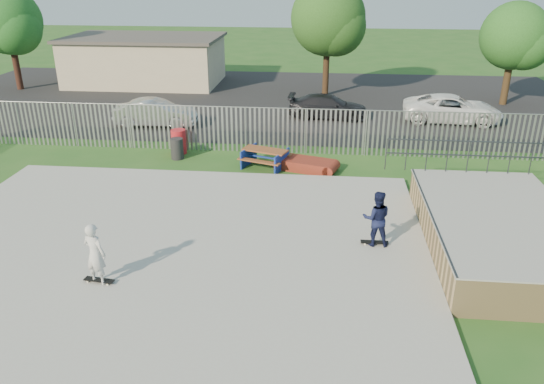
# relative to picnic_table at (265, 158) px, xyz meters

# --- Properties ---
(ground) EXTENTS (120.00, 120.00, 0.00)m
(ground) POSITION_rel_picnic_table_xyz_m (-2.06, -7.12, -0.39)
(ground) COLOR #26581E
(ground) RESTS_ON ground
(concrete_slab) EXTENTS (15.00, 12.00, 0.15)m
(concrete_slab) POSITION_rel_picnic_table_xyz_m (-2.06, -7.12, -0.31)
(concrete_slab) COLOR #A3A39E
(concrete_slab) RESTS_ON ground
(quarter_pipe) EXTENTS (5.50, 7.05, 2.19)m
(quarter_pipe) POSITION_rel_picnic_table_xyz_m (7.44, -6.08, 0.17)
(quarter_pipe) COLOR tan
(quarter_pipe) RESTS_ON ground
(fence) EXTENTS (26.04, 16.02, 2.00)m
(fence) POSITION_rel_picnic_table_xyz_m (-1.06, -2.54, 0.61)
(fence) COLOR gray
(fence) RESTS_ON ground
(picnic_table) EXTENTS (2.19, 1.99, 0.76)m
(picnic_table) POSITION_rel_picnic_table_xyz_m (0.00, 0.00, 0.00)
(picnic_table) COLOR brown
(picnic_table) RESTS_ON ground
(funbox) EXTENTS (2.34, 1.66, 0.42)m
(funbox) POSITION_rel_picnic_table_xyz_m (1.69, -0.14, -0.18)
(funbox) COLOR maroon
(funbox) RESTS_ON ground
(trash_bin_red) EXTENTS (0.64, 0.64, 1.06)m
(trash_bin_red) POSITION_rel_picnic_table_xyz_m (-3.94, 1.37, 0.14)
(trash_bin_red) COLOR #B01B23
(trash_bin_red) RESTS_ON ground
(trash_bin_grey) EXTENTS (0.54, 0.54, 0.90)m
(trash_bin_grey) POSITION_rel_picnic_table_xyz_m (-3.84, 0.65, 0.06)
(trash_bin_grey) COLOR #242326
(trash_bin_grey) RESTS_ON ground
(parking_lot) EXTENTS (40.00, 18.00, 0.02)m
(parking_lot) POSITION_rel_picnic_table_xyz_m (-2.06, 11.88, -0.38)
(parking_lot) COLOR black
(parking_lot) RESTS_ON ground
(car_silver) EXTENTS (4.19, 1.62, 1.36)m
(car_silver) POSITION_rel_picnic_table_xyz_m (-6.20, 5.40, 0.31)
(car_silver) COLOR #B4B4B9
(car_silver) RESTS_ON parking_lot
(car_dark) EXTENTS (4.34, 1.92, 1.24)m
(car_dark) POSITION_rel_picnic_table_xyz_m (2.55, 7.84, 0.25)
(car_dark) COLOR black
(car_dark) RESTS_ON parking_lot
(car_white) EXTENTS (5.20, 2.70, 1.40)m
(car_white) POSITION_rel_picnic_table_xyz_m (9.02, 7.69, 0.33)
(car_white) COLOR white
(car_white) RESTS_ON parking_lot
(building) EXTENTS (10.40, 6.40, 3.20)m
(building) POSITION_rel_picnic_table_xyz_m (-10.06, 15.88, 1.22)
(building) COLOR #C4B597
(building) RESTS_ON ground
(tree_left) EXTENTS (4.18, 4.18, 6.45)m
(tree_left) POSITION_rel_picnic_table_xyz_m (-17.85, 13.10, 3.95)
(tree_left) COLOR #391F17
(tree_left) RESTS_ON ground
(tree_mid) EXTENTS (4.49, 4.49, 6.93)m
(tree_mid) POSITION_rel_picnic_table_xyz_m (2.37, 13.36, 4.28)
(tree_mid) COLOR #3B2717
(tree_mid) RESTS_ON ground
(tree_right) EXTENTS (3.79, 3.79, 5.84)m
(tree_right) POSITION_rel_picnic_table_xyz_m (12.90, 11.95, 3.54)
(tree_right) COLOR #422F1A
(tree_right) RESTS_ON ground
(skateboard_a) EXTENTS (0.80, 0.20, 0.08)m
(skateboard_a) POSITION_rel_picnic_table_xyz_m (3.91, -6.45, -0.20)
(skateboard_a) COLOR black
(skateboard_a) RESTS_ON concrete_slab
(skateboard_b) EXTENTS (0.82, 0.30, 0.08)m
(skateboard_b) POSITION_rel_picnic_table_xyz_m (-3.26, -9.19, -0.20)
(skateboard_b) COLOR black
(skateboard_b) RESTS_ON concrete_slab
(skater_navy) EXTENTS (0.81, 0.63, 1.66)m
(skater_navy) POSITION_rel_picnic_table_xyz_m (3.91, -6.45, 0.59)
(skater_navy) COLOR #121738
(skater_navy) RESTS_ON concrete_slab
(skater_white) EXTENTS (0.70, 0.56, 1.66)m
(skater_white) POSITION_rel_picnic_table_xyz_m (-3.26, -9.19, 0.59)
(skater_white) COLOR silver
(skater_white) RESTS_ON concrete_slab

